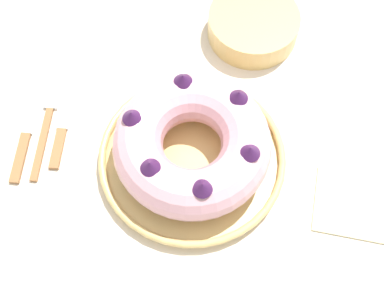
{
  "coord_description": "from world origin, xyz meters",
  "views": [
    {
      "loc": [
        0.01,
        -0.34,
        1.56
      ],
      "look_at": [
        -0.02,
        0.03,
        0.82
      ],
      "focal_mm": 50.0,
      "sensor_mm": 36.0,
      "label": 1
    }
  ],
  "objects_px": {
    "bundt_cake": "(192,144)",
    "side_bowl": "(253,25)",
    "serving_knife": "(26,136)",
    "napkin": "(364,207)",
    "cake_knife": "(62,131)",
    "serving_dish": "(192,158)",
    "fork": "(47,122)"
  },
  "relations": [
    {
      "from": "serving_dish",
      "to": "side_bowl",
      "type": "xyz_separation_m",
      "value": [
        0.09,
        0.27,
        0.01
      ]
    },
    {
      "from": "cake_knife",
      "to": "napkin",
      "type": "xyz_separation_m",
      "value": [
        0.5,
        -0.09,
        -0.0
      ]
    },
    {
      "from": "serving_dish",
      "to": "bundt_cake",
      "type": "relative_size",
      "value": 1.23
    },
    {
      "from": "bundt_cake",
      "to": "napkin",
      "type": "bearing_deg",
      "value": -11.65
    },
    {
      "from": "cake_knife",
      "to": "serving_knife",
      "type": "bearing_deg",
      "value": -166.94
    },
    {
      "from": "bundt_cake",
      "to": "napkin",
      "type": "xyz_separation_m",
      "value": [
        0.28,
        -0.06,
        -0.06
      ]
    },
    {
      "from": "cake_knife",
      "to": "side_bowl",
      "type": "distance_m",
      "value": 0.39
    },
    {
      "from": "cake_knife",
      "to": "serving_dish",
      "type": "bearing_deg",
      "value": -9.75
    },
    {
      "from": "serving_knife",
      "to": "napkin",
      "type": "relative_size",
      "value": 1.27
    },
    {
      "from": "serving_knife",
      "to": "cake_knife",
      "type": "relative_size",
      "value": 1.22
    },
    {
      "from": "serving_knife",
      "to": "side_bowl",
      "type": "relative_size",
      "value": 1.21
    },
    {
      "from": "bundt_cake",
      "to": "fork",
      "type": "height_order",
      "value": "bundt_cake"
    },
    {
      "from": "side_bowl",
      "to": "cake_knife",
      "type": "bearing_deg",
      "value": -143.27
    },
    {
      "from": "fork",
      "to": "side_bowl",
      "type": "bearing_deg",
      "value": 27.67
    },
    {
      "from": "napkin",
      "to": "side_bowl",
      "type": "bearing_deg",
      "value": 120.05
    },
    {
      "from": "fork",
      "to": "bundt_cake",
      "type": "bearing_deg",
      "value": -16.2
    },
    {
      "from": "serving_dish",
      "to": "fork",
      "type": "relative_size",
      "value": 1.62
    },
    {
      "from": "bundt_cake",
      "to": "serving_knife",
      "type": "bearing_deg",
      "value": 175.73
    },
    {
      "from": "serving_dish",
      "to": "cake_knife",
      "type": "distance_m",
      "value": 0.23
    },
    {
      "from": "fork",
      "to": "serving_knife",
      "type": "xyz_separation_m",
      "value": [
        -0.03,
        -0.03,
        0.0
      ]
    },
    {
      "from": "side_bowl",
      "to": "fork",
      "type": "bearing_deg",
      "value": -147.24
    },
    {
      "from": "serving_dish",
      "to": "cake_knife",
      "type": "bearing_deg",
      "value": 171.0
    },
    {
      "from": "serving_knife",
      "to": "side_bowl",
      "type": "height_order",
      "value": "side_bowl"
    },
    {
      "from": "side_bowl",
      "to": "napkin",
      "type": "bearing_deg",
      "value": -59.95
    },
    {
      "from": "fork",
      "to": "side_bowl",
      "type": "distance_m",
      "value": 0.41
    },
    {
      "from": "cake_knife",
      "to": "side_bowl",
      "type": "relative_size",
      "value": 0.99
    },
    {
      "from": "bundt_cake",
      "to": "side_bowl",
      "type": "relative_size",
      "value": 1.49
    },
    {
      "from": "bundt_cake",
      "to": "side_bowl",
      "type": "xyz_separation_m",
      "value": [
        0.09,
        0.27,
        -0.04
      ]
    },
    {
      "from": "bundt_cake",
      "to": "side_bowl",
      "type": "bearing_deg",
      "value": 71.64
    },
    {
      "from": "fork",
      "to": "serving_knife",
      "type": "relative_size",
      "value": 0.94
    },
    {
      "from": "serving_knife",
      "to": "napkin",
      "type": "distance_m",
      "value": 0.57
    },
    {
      "from": "side_bowl",
      "to": "bundt_cake",
      "type": "bearing_deg",
      "value": -108.36
    }
  ]
}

